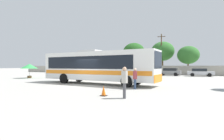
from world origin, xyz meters
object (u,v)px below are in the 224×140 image
Objects in this scene: attendant_by_bus_door at (135,77)px; roadside_tree_right at (188,55)px; parked_car_leftmost_silver at (113,71)px; roadside_tree_midright at (163,51)px; vendor_umbrella_near_gate_green at (29,66)px; traffic_cone_on_apron at (104,91)px; parked_car_third_grey at (169,72)px; parked_car_second_black at (137,71)px; utility_pole_near at (161,53)px; roadside_tree_midleft at (134,52)px; passenger_waiting_on_apron at (124,81)px; coach_bus_white_orange at (96,66)px; parked_car_rightmost_silver at (200,72)px; roadside_tree_left at (101,58)px.

attendant_by_bus_door is 29.40m from roadside_tree_right.
roadside_tree_midright is (9.26, 8.09, 4.66)m from parked_car_leftmost_silver.
attendant_by_bus_door is at bearing -59.65° from parked_car_leftmost_silver.
traffic_cone_on_apron is at bearing -26.23° from vendor_umbrella_near_gate_green.
roadside_tree_right reaches higher than parked_car_third_grey.
parked_car_second_black is 27.42m from traffic_cone_on_apron.
roadside_tree_midleft is at bearing 155.56° from utility_pole_near.
passenger_waiting_on_apron is 0.41× the size of parked_car_third_grey.
parked_car_third_grey is 0.47× the size of utility_pole_near.
passenger_waiting_on_apron is 0.19× the size of utility_pole_near.
roadside_tree_right is at bearing 68.13° from parked_car_third_grey.
roadside_tree_right is at bearing -13.66° from roadside_tree_midright.
utility_pole_near is 2.37m from roadside_tree_midright.
parked_car_third_grey is (4.09, 19.88, -1.09)m from coach_bus_white_orange.
roadside_tree_midright is 1.24× the size of roadside_tree_right.
coach_bus_white_orange is at bearing -101.63° from parked_car_third_grey.
parked_car_second_black is 6.78m from parked_car_third_grey.
parked_car_third_grey is at bearing -179.41° from parked_car_rightmost_silver.
parked_car_third_grey is at bearing -70.59° from roadside_tree_midright.
coach_bus_white_orange is at bearing -92.26° from roadside_tree_midright.
roadside_tree_left reaches higher than traffic_cone_on_apron.
attendant_by_bus_door reaches higher than parked_car_third_grey.
roadside_tree_midright is (-2.97, 8.44, 4.65)m from parked_car_third_grey.
roadside_tree_midleft is 12.60× the size of traffic_cone_on_apron.
attendant_by_bus_door is 0.29× the size of roadside_tree_left.
parked_car_second_black reaches higher than parked_car_third_grey.
attendant_by_bus_door is 0.27× the size of roadside_tree_right.
parked_car_second_black is at bearing 108.75° from attendant_by_bus_door.
coach_bus_white_orange is 22.05m from parked_car_rightmost_silver.
passenger_waiting_on_apron is at bearing -70.74° from roadside_tree_midleft.
parked_car_third_grey is (6.76, -0.51, -0.03)m from parked_car_second_black.
coach_bus_white_orange is at bearing -60.33° from roadside_tree_left.
roadside_tree_midright is at bearing 134.49° from parked_car_rightmost_silver.
roadside_tree_midleft is 1.29× the size of roadside_tree_right.
vendor_umbrella_near_gate_green is at bearing -122.44° from parked_car_second_black.
parked_car_second_black is 0.91× the size of parked_car_rightmost_silver.
roadside_tree_midleft is (-11.75, 31.91, 4.63)m from attendant_by_bus_door.
roadside_tree_midleft reaches higher than traffic_cone_on_apron.
roadside_tree_midright is (1.12, 28.32, 3.57)m from coach_bus_white_orange.
parked_car_third_grey is 20.22m from roadside_tree_left.
parked_car_leftmost_silver is (-13.96, 26.51, -0.24)m from passenger_waiting_on_apron.
parked_car_rightmost_silver is 0.79× the size of roadside_tree_left.
attendant_by_bus_door is 31.13m from roadside_tree_midright.
roadside_tree_left is at bearing 120.86° from traffic_cone_on_apron.
roadside_tree_left reaches higher than parked_car_second_black.
vendor_umbrella_near_gate_green is 0.44× the size of roadside_tree_left.
vendor_umbrella_near_gate_green is 31.86m from roadside_tree_right.
roadside_tree_midleft is 7.98m from roadside_tree_midright.
roadside_tree_right reaches higher than parked_car_second_black.
passenger_waiting_on_apron reaches higher than parked_car_leftmost_silver.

